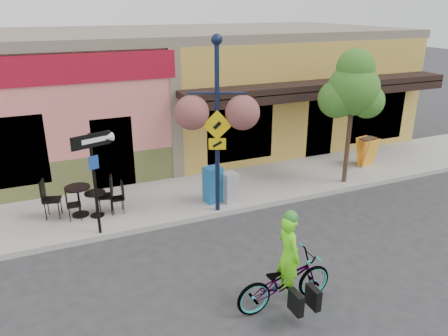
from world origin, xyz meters
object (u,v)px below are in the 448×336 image
street_tree (350,117)px  newspaper_box_blue (213,185)px  building (169,89)px  newspaper_box_grey (230,187)px  one_way_sign (95,185)px  bicycle (285,281)px  lamp_post (217,128)px  cyclist_rider (288,267)px

street_tree → newspaper_box_blue: bearing=176.0°
building → newspaper_box_grey: size_ratio=21.37×
one_way_sign → bicycle: bearing=-73.5°
bicycle → street_tree: 6.62m
lamp_post → newspaper_box_grey: bearing=57.9°
one_way_sign → street_tree: (7.56, 0.28, 0.81)m
newspaper_box_blue → bicycle: bearing=-106.0°
lamp_post → newspaper_box_blue: size_ratio=4.52×
newspaper_box_blue → one_way_sign: bearing=179.5°
cyclist_rider → street_tree: size_ratio=0.39×
building → bicycle: (-1.11, -10.84, -1.73)m
building → lamp_post: lamp_post is taller
lamp_post → cyclist_rider: bearing=-71.2°
newspaper_box_grey → street_tree: street_tree is taller
cyclist_rider → street_tree: bearing=-48.6°
cyclist_rider → building: bearing=-6.4°
building → bicycle: size_ratio=9.15×
cyclist_rider → newspaper_box_blue: size_ratio=1.59×
bicycle → one_way_sign: 4.96m
one_way_sign → cyclist_rider: bearing=-73.1°
bicycle → one_way_sign: (-2.80, 3.99, 0.89)m
newspaper_box_grey → cyclist_rider: bearing=-108.9°
cyclist_rider → newspaper_box_grey: 4.46m
bicycle → newspaper_box_blue: (0.43, 4.57, 0.14)m
lamp_post → newspaper_box_blue: bearing=102.8°
newspaper_box_blue → street_tree: 4.62m
newspaper_box_blue → building: bearing=73.1°
lamp_post → one_way_sign: bearing=-157.0°
one_way_sign → street_tree: street_tree is taller
building → newspaper_box_blue: 6.51m
cyclist_rider → bicycle: bearing=89.2°
cyclist_rider → newspaper_box_grey: bearing=-11.3°
lamp_post → newspaper_box_grey: lamp_post is taller
newspaper_box_blue → newspaper_box_grey: (0.43, -0.19, -0.08)m
cyclist_rider → one_way_sign: size_ratio=0.64×
building → lamp_post: 6.88m
bicycle → cyclist_rider: cyclist_rider is taller
newspaper_box_grey → street_tree: 4.23m
newspaper_box_grey → street_tree: (3.90, -0.11, 1.64)m
building → newspaper_box_blue: building is taller
bicycle → street_tree: (4.76, 4.27, 1.69)m
cyclist_rider → lamp_post: (0.28, 4.01, 1.64)m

